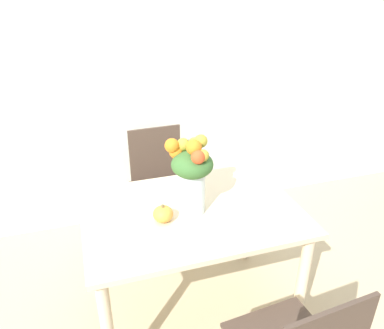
{
  "coord_description": "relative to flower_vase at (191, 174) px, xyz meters",
  "views": [
    {
      "loc": [
        -0.51,
        -1.62,
        1.88
      ],
      "look_at": [
        -0.0,
        -0.01,
        1.03
      ],
      "focal_mm": 35.0,
      "sensor_mm": 36.0,
      "label": 1
    }
  ],
  "objects": [
    {
      "name": "dining_chair_near_window",
      "position": [
        0.0,
        0.81,
        -0.51
      ],
      "size": [
        0.44,
        0.44,
        0.87
      ],
      "rotation": [
        0.0,
        0.0,
        0.04
      ],
      "color": "#47382D",
      "rests_on": "ground_plane"
    },
    {
      "name": "wall_back",
      "position": [
        0.0,
        1.18,
        0.38
      ],
      "size": [
        8.0,
        0.06,
        2.7
      ],
      "color": "silver",
      "rests_on": "ground_plane"
    },
    {
      "name": "ground_plane",
      "position": [
        0.0,
        0.01,
        -0.97
      ],
      "size": [
        12.0,
        12.0,
        0.0
      ],
      "primitive_type": "plane",
      "color": "tan"
    },
    {
      "name": "pumpkin",
      "position": [
        -0.17,
        -0.04,
        -0.18
      ],
      "size": [
        0.11,
        0.11,
        0.1
      ],
      "color": "gold",
      "rests_on": "dining_table"
    },
    {
      "name": "flower_vase",
      "position": [
        0.0,
        0.0,
        0.0
      ],
      "size": [
        0.23,
        0.22,
        0.43
      ],
      "color": "silver",
      "rests_on": "dining_table"
    },
    {
      "name": "dining_table",
      "position": [
        0.0,
        0.01,
        -0.34
      ],
      "size": [
        1.16,
        0.82,
        0.74
      ],
      "color": "beige",
      "rests_on": "ground_plane"
    }
  ]
}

